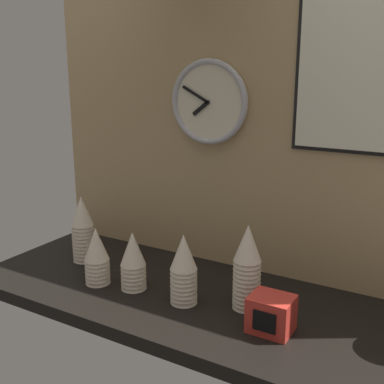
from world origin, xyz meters
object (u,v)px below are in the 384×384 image
at_px(cup_stack_left, 97,256).
at_px(cup_stack_center_right, 247,267).
at_px(cup_stack_center, 184,269).
at_px(napkin_dispenser, 271,314).
at_px(cup_stack_far_left, 83,229).
at_px(menu_board, 368,64).
at_px(wall_clock, 209,102).
at_px(cup_stack_center_left, 133,261).

bearing_deg(cup_stack_left, cup_stack_center_right, 11.04).
relative_size(cup_stack_left, cup_stack_center, 0.88).
bearing_deg(cup_stack_center_right, cup_stack_left, -168.96).
bearing_deg(cup_stack_left, napkin_dispenser, 0.91).
relative_size(cup_stack_far_left, menu_board, 0.48).
xyz_separation_m(cup_stack_far_left, wall_clock, (0.38, 0.21, 0.44)).
xyz_separation_m(cup_stack_center, napkin_dispenser, (0.27, -0.02, -0.06)).
bearing_deg(cup_stack_left, cup_stack_center_left, 12.54).
xyz_separation_m(cup_stack_far_left, napkin_dispenser, (0.74, -0.11, -0.07)).
height_order(cup_stack_far_left, napkin_dispenser, cup_stack_far_left).
bearing_deg(cup_stack_far_left, cup_stack_center, -10.83).
distance_m(cup_stack_center, cup_stack_center_right, 0.18).
height_order(cup_stack_far_left, menu_board, menu_board).
xyz_separation_m(cup_stack_left, cup_stack_center_left, (0.12, 0.03, 0.00)).
xyz_separation_m(cup_stack_left, napkin_dispenser, (0.58, 0.01, -0.04)).
height_order(cup_stack_far_left, cup_stack_left, cup_stack_far_left).
relative_size(cup_stack_left, cup_stack_center_right, 0.74).
xyz_separation_m(cup_stack_far_left, cup_stack_left, (0.16, -0.12, -0.03)).
distance_m(cup_stack_far_left, wall_clock, 0.62).
height_order(cup_stack_center_left, cup_stack_center, cup_stack_center).
height_order(cup_stack_left, menu_board, menu_board).
bearing_deg(menu_board, cup_stack_center_left, -151.95).
bearing_deg(cup_stack_center_right, cup_stack_center_left, -169.49).
bearing_deg(napkin_dispenser, cup_stack_center_right, 142.15).
relative_size(cup_stack_far_left, cup_stack_center_left, 1.28).
bearing_deg(menu_board, cup_stack_far_left, -165.81).
xyz_separation_m(wall_clock, napkin_dispenser, (0.36, -0.32, -0.50)).
distance_m(cup_stack_left, wall_clock, 0.60).
relative_size(cup_stack_center_left, menu_board, 0.37).
height_order(cup_stack_far_left, wall_clock, wall_clock).
xyz_separation_m(wall_clock, menu_board, (0.48, 0.01, 0.12)).
bearing_deg(cup_stack_far_left, cup_stack_left, -35.32).
xyz_separation_m(cup_stack_center, menu_board, (0.40, 0.31, 0.57)).
bearing_deg(cup_stack_center_left, cup_stack_far_left, 162.62).
relative_size(cup_stack_left, cup_stack_center_left, 1.00).
distance_m(cup_stack_left, menu_board, 0.97).
relative_size(cup_stack_center, cup_stack_center_right, 0.84).
height_order(cup_stack_center_left, cup_stack_center_right, cup_stack_center_right).
bearing_deg(cup_stack_center_left, napkin_dispenser, -2.23).
bearing_deg(wall_clock, cup_stack_center, -74.25).
distance_m(cup_stack_center, menu_board, 0.76).
height_order(cup_stack_left, napkin_dispenser, cup_stack_left).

